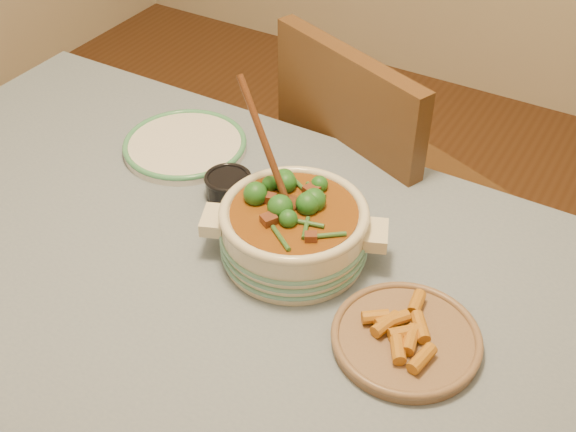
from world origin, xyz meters
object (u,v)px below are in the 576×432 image
object	(u,v)px
dining_table	(198,317)
white_plate	(185,145)
stew_casserole	(294,227)
chair_far	(375,189)
fried_plate	(406,337)
condiment_bowl	(228,185)

from	to	relation	value
dining_table	white_plate	xyz separation A→B (m)	(-0.26, 0.33, 0.10)
stew_casserole	white_plate	distance (m)	0.42
white_plate	chair_far	world-z (taller)	chair_far
stew_casserole	fried_plate	world-z (taller)	stew_casserole
stew_casserole	chair_far	size ratio (longest dim) A/B	0.35
fried_plate	condiment_bowl	bearing A→B (deg)	159.38
dining_table	white_plate	distance (m)	0.43
condiment_bowl	stew_casserole	bearing A→B (deg)	-22.76
stew_casserole	condiment_bowl	bearing A→B (deg)	157.24
white_plate	chair_far	distance (m)	0.52
white_plate	fried_plate	bearing A→B (deg)	-22.26
dining_table	condiment_bowl	size ratio (longest dim) A/B	16.78
dining_table	white_plate	world-z (taller)	white_plate
fried_plate	white_plate	bearing A→B (deg)	157.74
dining_table	white_plate	bearing A→B (deg)	128.84
condiment_bowl	fried_plate	bearing A→B (deg)	-20.62
condiment_bowl	chair_far	distance (m)	0.51
stew_casserole	condiment_bowl	distance (m)	0.23
dining_table	white_plate	size ratio (longest dim) A/B	5.03
stew_casserole	dining_table	bearing A→B (deg)	-127.21
white_plate	fried_plate	distance (m)	0.70
fried_plate	chair_far	distance (m)	0.72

